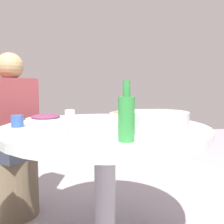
{
  "coord_description": "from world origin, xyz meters",
  "views": [
    {
      "loc": [
        0.04,
        1.38,
        0.97
      ],
      "look_at": [
        -0.03,
        0.12,
        0.84
      ],
      "focal_mm": 40.04,
      "sensor_mm": 36.0,
      "label": 1
    }
  ],
  "objects_px": {
    "rice_bowl": "(160,121)",
    "diner_right": "(12,114)",
    "dish_eggplant": "(46,118)",
    "tea_cup_near": "(70,114)",
    "stool_for_diner_right": "(15,186)",
    "dish_tofu_braise": "(125,114)",
    "dish_stirfry": "(159,119)",
    "green_bottle": "(126,117)",
    "soup_bowl": "(80,128)",
    "round_dining_table": "(105,143)",
    "tea_cup_far": "(17,121)"
  },
  "relations": [
    {
      "from": "rice_bowl",
      "to": "diner_right",
      "type": "xyz_separation_m",
      "value": [
        0.92,
        -0.68,
        -0.04
      ]
    },
    {
      "from": "dish_eggplant",
      "to": "tea_cup_near",
      "type": "distance_m",
      "value": 0.23
    },
    {
      "from": "dish_eggplant",
      "to": "stool_for_diner_right",
      "type": "relative_size",
      "value": 0.53
    },
    {
      "from": "rice_bowl",
      "to": "dish_tofu_braise",
      "type": "distance_m",
      "value": 0.64
    },
    {
      "from": "dish_stirfry",
      "to": "green_bottle",
      "type": "height_order",
      "value": "green_bottle"
    },
    {
      "from": "dish_tofu_braise",
      "to": "stool_for_diner_right",
      "type": "distance_m",
      "value": 0.99
    },
    {
      "from": "soup_bowl",
      "to": "green_bottle",
      "type": "distance_m",
      "value": 0.26
    },
    {
      "from": "tea_cup_near",
      "to": "round_dining_table",
      "type": "bearing_deg",
      "value": 123.05
    },
    {
      "from": "soup_bowl",
      "to": "dish_tofu_braise",
      "type": "relative_size",
      "value": 1.35
    },
    {
      "from": "tea_cup_near",
      "to": "stool_for_diner_right",
      "type": "bearing_deg",
      "value": -13.02
    },
    {
      "from": "diner_right",
      "to": "tea_cup_far",
      "type": "bearing_deg",
      "value": 111.5
    },
    {
      "from": "soup_bowl",
      "to": "tea_cup_far",
      "type": "bearing_deg",
      "value": -31.92
    },
    {
      "from": "rice_bowl",
      "to": "tea_cup_near",
      "type": "height_order",
      "value": "rice_bowl"
    },
    {
      "from": "dish_stirfry",
      "to": "stool_for_diner_right",
      "type": "relative_size",
      "value": 0.49
    },
    {
      "from": "round_dining_table",
      "to": "tea_cup_near",
      "type": "bearing_deg",
      "value": -56.95
    },
    {
      "from": "tea_cup_near",
      "to": "stool_for_diner_right",
      "type": "height_order",
      "value": "tea_cup_near"
    },
    {
      "from": "tea_cup_far",
      "to": "green_bottle",
      "type": "bearing_deg",
      "value": 145.38
    },
    {
      "from": "round_dining_table",
      "to": "diner_right",
      "type": "distance_m",
      "value": 0.82
    },
    {
      "from": "dish_tofu_braise",
      "to": "diner_right",
      "type": "distance_m",
      "value": 0.83
    },
    {
      "from": "tea_cup_near",
      "to": "dish_stirfry",
      "type": "bearing_deg",
      "value": 158.12
    },
    {
      "from": "round_dining_table",
      "to": "dish_eggplant",
      "type": "height_order",
      "value": "dish_eggplant"
    },
    {
      "from": "dish_eggplant",
      "to": "diner_right",
      "type": "distance_m",
      "value": 0.42
    },
    {
      "from": "green_bottle",
      "to": "stool_for_diner_right",
      "type": "bearing_deg",
      "value": -49.5
    },
    {
      "from": "dish_eggplant",
      "to": "stool_for_diner_right",
      "type": "height_order",
      "value": "dish_eggplant"
    },
    {
      "from": "dish_tofu_braise",
      "to": "stool_for_diner_right",
      "type": "height_order",
      "value": "dish_tofu_braise"
    },
    {
      "from": "dish_eggplant",
      "to": "diner_right",
      "type": "xyz_separation_m",
      "value": [
        0.3,
        -0.29,
        -0.01
      ]
    },
    {
      "from": "rice_bowl",
      "to": "tea_cup_near",
      "type": "distance_m",
      "value": 0.76
    },
    {
      "from": "round_dining_table",
      "to": "stool_for_diner_right",
      "type": "relative_size",
      "value": 2.56
    },
    {
      "from": "soup_bowl",
      "to": "dish_tofu_braise",
      "type": "xyz_separation_m",
      "value": [
        -0.28,
        -0.66,
        -0.01
      ]
    },
    {
      "from": "dish_tofu_braise",
      "to": "diner_right",
      "type": "bearing_deg",
      "value": -3.05
    },
    {
      "from": "round_dining_table",
      "to": "dish_stirfry",
      "type": "xyz_separation_m",
      "value": [
        -0.34,
        -0.13,
        0.12
      ]
    },
    {
      "from": "soup_bowl",
      "to": "green_bottle",
      "type": "relative_size",
      "value": 1.27
    },
    {
      "from": "round_dining_table",
      "to": "dish_stirfry",
      "type": "relative_size",
      "value": 5.2
    },
    {
      "from": "dish_eggplant",
      "to": "rice_bowl",
      "type": "bearing_deg",
      "value": 147.89
    },
    {
      "from": "diner_right",
      "to": "dish_stirfry",
      "type": "bearing_deg",
      "value": 161.81
    },
    {
      "from": "diner_right",
      "to": "dish_tofu_braise",
      "type": "bearing_deg",
      "value": 176.95
    },
    {
      "from": "round_dining_table",
      "to": "dish_stirfry",
      "type": "height_order",
      "value": "dish_stirfry"
    },
    {
      "from": "soup_bowl",
      "to": "green_bottle",
      "type": "xyz_separation_m",
      "value": [
        -0.2,
        0.16,
        0.07
      ]
    },
    {
      "from": "dish_stirfry",
      "to": "soup_bowl",
      "type": "bearing_deg",
      "value": 39.31
    },
    {
      "from": "rice_bowl",
      "to": "green_bottle",
      "type": "xyz_separation_m",
      "value": [
        0.18,
        0.19,
        0.05
      ]
    },
    {
      "from": "dish_stirfry",
      "to": "dish_tofu_braise",
      "type": "height_order",
      "value": "same"
    },
    {
      "from": "dish_tofu_braise",
      "to": "soup_bowl",
      "type": "bearing_deg",
      "value": 66.93
    },
    {
      "from": "soup_bowl",
      "to": "stool_for_diner_right",
      "type": "distance_m",
      "value": 1.05
    },
    {
      "from": "dish_eggplant",
      "to": "green_bottle",
      "type": "distance_m",
      "value": 0.72
    },
    {
      "from": "dish_tofu_braise",
      "to": "tea_cup_far",
      "type": "distance_m",
      "value": 0.77
    },
    {
      "from": "dish_stirfry",
      "to": "diner_right",
      "type": "bearing_deg",
      "value": -18.19
    },
    {
      "from": "soup_bowl",
      "to": "stool_for_diner_right",
      "type": "xyz_separation_m",
      "value": [
        0.54,
        -0.71,
        -0.56
      ]
    },
    {
      "from": "rice_bowl",
      "to": "tea_cup_far",
      "type": "distance_m",
      "value": 0.75
    },
    {
      "from": "dish_tofu_braise",
      "to": "diner_right",
      "type": "height_order",
      "value": "diner_right"
    },
    {
      "from": "stool_for_diner_right",
      "to": "diner_right",
      "type": "relative_size",
      "value": 0.59
    }
  ]
}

